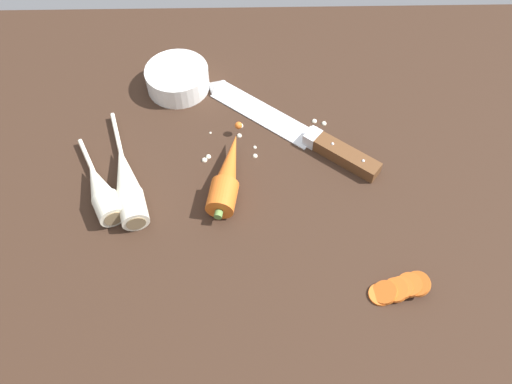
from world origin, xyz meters
TOP-DOWN VIEW (x-y plane):
  - ground_plane at (0.00, 0.00)cm, footprint 120.00×90.00cm
  - chefs_knife at (4.86, 12.45)cm, footprint 29.22×24.29cm
  - whole_carrot at (-4.28, 0.91)cm, footprint 6.45×18.27cm
  - parsnip_front at (-22.97, -1.55)cm, footprint 9.92×16.55cm
  - parsnip_mid_left at (-19.32, -0.28)cm, footprint 8.93×22.74cm
  - carrot_slice_stack at (18.70, -17.68)cm, footprint 8.12×4.15cm
  - prep_bowl at (-13.29, 22.13)cm, footprint 11.00×11.00cm
  - mince_crumbs at (1.10, 9.80)cm, footprint 20.71×8.92cm

SIDE VIEW (x-z plane):
  - ground_plane at x=0.00cm, z-range -4.00..0.00cm
  - mince_crumbs at x=1.10cm, z-range -0.04..0.86cm
  - chefs_knife at x=4.86cm, z-range -1.44..2.74cm
  - carrot_slice_stack at x=18.70cm, z-range -0.61..2.57cm
  - parsnip_mid_left at x=-19.32cm, z-range -0.02..3.98cm
  - parsnip_front at x=-22.97cm, z-range -0.02..3.98cm
  - whole_carrot at x=-4.28cm, z-range 0.00..4.20cm
  - prep_bowl at x=-13.29cm, z-range 0.15..4.15cm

